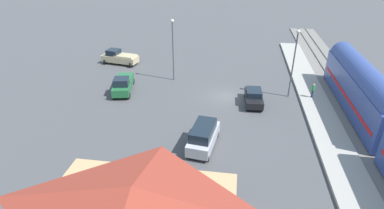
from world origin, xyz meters
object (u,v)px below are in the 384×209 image
object	(u,v)px
sedan_black	(254,97)
light_pole_near_platform	(294,56)
suv_silver	(203,136)
pedestrian_on_platform	(313,89)
light_pole_lot_center	(173,43)
pickup_tan	(119,57)
pickup_green	(123,84)

from	to	relation	value
sedan_black	light_pole_near_platform	distance (m)	6.40
light_pole_near_platform	suv_silver	bearing A→B (deg)	53.10
pedestrian_on_platform	light_pole_lot_center	xyz separation A→B (m)	(17.05, -3.41, 3.74)
pickup_tan	light_pole_near_platform	xyz separation A→B (m)	(-23.81, 7.80, 3.97)
sedan_black	light_pole_lot_center	size ratio (longest dim) A/B	0.57
sedan_black	suv_silver	bearing A→B (deg)	63.34
pickup_tan	pickup_green	world-z (taller)	same
sedan_black	light_pole_lot_center	world-z (taller)	light_pole_lot_center
pickup_tan	pickup_green	distance (m)	10.23
pickup_tan	suv_silver	world-z (taller)	suv_silver
light_pole_lot_center	suv_silver	bearing A→B (deg)	111.14
sedan_black	pickup_green	distance (m)	15.68
pickup_tan	sedan_black	bearing A→B (deg)	152.22
light_pole_near_platform	sedan_black	bearing A→B (deg)	31.17
suv_silver	sedan_black	xyz separation A→B (m)	(-4.62, -9.20, -0.27)
suv_silver	pickup_green	xyz separation A→B (m)	(11.03, -10.11, -0.12)
pedestrian_on_platform	light_pole_lot_center	distance (m)	17.79
pedestrian_on_platform	suv_silver	world-z (taller)	suv_silver
pickup_tan	pickup_green	xyz separation A→B (m)	(-3.96, 9.43, 0.00)
pedestrian_on_platform	sedan_black	xyz separation A→B (m)	(6.75, 2.09, -0.40)
pickup_tan	light_pole_near_platform	distance (m)	25.36
pickup_tan	light_pole_lot_center	world-z (taller)	light_pole_lot_center
pedestrian_on_platform	light_pole_near_platform	bearing A→B (deg)	-9.94
pedestrian_on_platform	light_pole_near_platform	distance (m)	4.54
pickup_tan	suv_silver	bearing A→B (deg)	127.51
pedestrian_on_platform	pickup_green	world-z (taller)	pickup_green
pickup_green	light_pole_near_platform	world-z (taller)	light_pole_near_platform
sedan_black	pickup_green	bearing A→B (deg)	-3.31
suv_silver	light_pole_lot_center	size ratio (longest dim) A/B	0.64
pickup_tan	light_pole_lot_center	xyz separation A→B (m)	(-9.31, 4.84, 3.99)
suv_silver	sedan_black	distance (m)	10.30
pedestrian_on_platform	suv_silver	xyz separation A→B (m)	(11.37, 11.29, -0.13)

